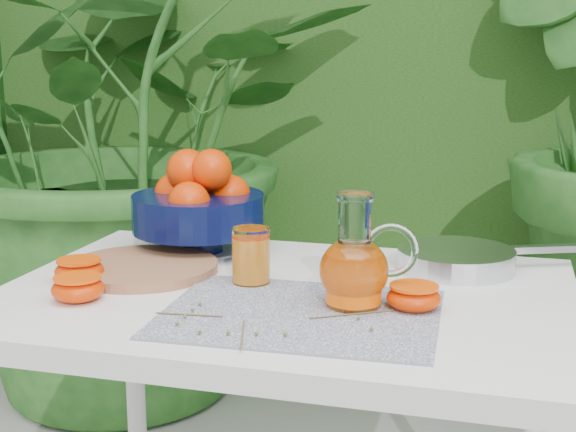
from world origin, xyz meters
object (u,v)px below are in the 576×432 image
(cutting_board, at_px, (142,267))
(juice_pitcher, at_px, (355,267))
(white_table, at_px, (285,334))
(saute_pan, at_px, (458,258))
(fruit_bowl, at_px, (199,204))

(cutting_board, bearing_deg, juice_pitcher, -13.18)
(white_table, bearing_deg, saute_pan, 37.31)
(cutting_board, relative_size, fruit_bowl, 0.95)
(cutting_board, height_order, juice_pitcher, juice_pitcher)
(cutting_board, relative_size, juice_pitcher, 1.52)
(white_table, height_order, saute_pan, saute_pan)
(fruit_bowl, height_order, juice_pitcher, fruit_bowl)
(white_table, xyz_separation_m, saute_pan, (0.28, 0.22, 0.10))
(white_table, distance_m, saute_pan, 0.37)
(fruit_bowl, xyz_separation_m, saute_pan, (0.53, -0.01, -0.08))
(cutting_board, distance_m, fruit_bowl, 0.21)
(saute_pan, bearing_deg, fruit_bowl, 179.08)
(fruit_bowl, bearing_deg, saute_pan, -0.92)
(cutting_board, height_order, saute_pan, saute_pan)
(cutting_board, bearing_deg, white_table, -7.69)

